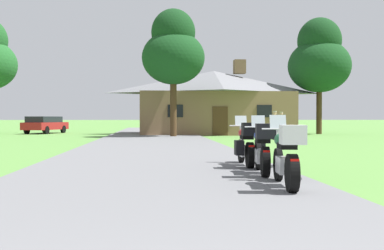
% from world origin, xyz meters
% --- Properties ---
extents(ground_plane, '(500.00, 500.00, 0.00)m').
position_xyz_m(ground_plane, '(0.00, 20.00, 0.00)').
color(ground_plane, '#56893D').
extents(asphalt_driveway, '(6.40, 80.00, 0.06)m').
position_xyz_m(asphalt_driveway, '(0.00, 18.00, 0.03)').
color(asphalt_driveway, slate).
rests_on(asphalt_driveway, ground).
extents(motorcycle_green_nearest_to_camera, '(0.70, 2.08, 1.30)m').
position_xyz_m(motorcycle_green_nearest_to_camera, '(2.35, 6.86, 0.62)').
color(motorcycle_green_nearest_to_camera, black).
rests_on(motorcycle_green_nearest_to_camera, asphalt_driveway).
extents(motorcycle_blue_second_in_row, '(0.73, 2.08, 1.30)m').
position_xyz_m(motorcycle_blue_second_in_row, '(2.38, 8.85, 0.62)').
color(motorcycle_blue_second_in_row, black).
rests_on(motorcycle_blue_second_in_row, asphalt_driveway).
extents(motorcycle_red_farthest_in_row, '(0.74, 2.08, 1.30)m').
position_xyz_m(motorcycle_red_farthest_in_row, '(2.37, 10.52, 0.61)').
color(motorcycle_red_farthest_in_row, black).
rests_on(motorcycle_red_farthest_in_row, asphalt_driveway).
extents(stone_lodge, '(12.24, 7.71, 5.92)m').
position_xyz_m(stone_lodge, '(4.77, 35.87, 2.58)').
color(stone_lodge, brown).
rests_on(stone_lodge, ground).
extents(bystander_tan_shirt_near_lodge, '(0.47, 0.38, 1.69)m').
position_xyz_m(bystander_tan_shirt_near_lodge, '(8.34, 28.88, 0.95)').
color(bystander_tan_shirt_near_lodge, navy).
rests_on(bystander_tan_shirt_near_lodge, ground).
extents(bystander_tan_shirt_beside_signpost, '(0.27, 0.54, 1.69)m').
position_xyz_m(bystander_tan_shirt_beside_signpost, '(7.08, 25.74, 0.95)').
color(bystander_tan_shirt_beside_signpost, black).
rests_on(bystander_tan_shirt_beside_signpost, ground).
extents(tree_by_lodge_front, '(4.20, 4.20, 8.57)m').
position_xyz_m(tree_by_lodge_front, '(1.30, 30.09, 5.78)').
color(tree_by_lodge_front, '#422D19').
rests_on(tree_by_lodge_front, ground).
extents(tree_right_of_lodge, '(4.94, 4.94, 9.25)m').
position_xyz_m(tree_right_of_lodge, '(13.13, 35.10, 5.99)').
color(tree_right_of_lodge, '#422D19').
rests_on(tree_right_of_lodge, ground).
extents(parked_red_suv_far_left, '(3.06, 4.93, 1.40)m').
position_xyz_m(parked_red_suv_far_left, '(-8.92, 38.14, 0.78)').
color(parked_red_suv_far_left, maroon).
rests_on(parked_red_suv_far_left, ground).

